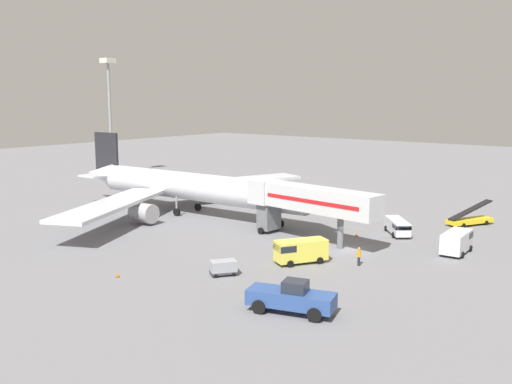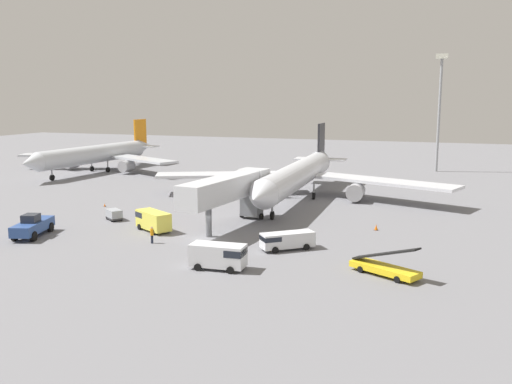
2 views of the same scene
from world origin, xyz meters
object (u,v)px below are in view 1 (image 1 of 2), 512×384
Objects in this scene: safety_cone_bravo at (118,275)px; safety_cone_charlie at (342,210)px; service_van_mid_left at (398,226)px; jet_bridge at (305,200)px; pushback_tug at (291,298)px; service_van_mid_center at (299,250)px; service_van_outer_left at (457,241)px; apron_light_mast at (109,94)px; airplane_at_gate at (189,187)px; safety_cone_alpha at (357,234)px; belt_loader_truck at (470,219)px; baggage_cart_rear_right at (223,267)px; ground_crew_worker_foreground at (359,256)px.

safety_cone_charlie reaches higher than safety_cone_bravo.
jet_bridge is at bearing 141.33° from service_van_mid_left.
service_van_mid_left is 11.22× the size of safety_cone_bravo.
pushback_tug is 1.30× the size of service_van_mid_center.
service_van_outer_left is (-3.83, -8.41, 0.27)m from service_van_mid_left.
apron_light_mast reaches higher than safety_cone_bravo.
safety_cone_alpha is at bearing -83.73° from airplane_at_gate.
pushback_tug is 1.08× the size of belt_loader_truck.
baggage_cart_rear_right is 32.99m from safety_cone_charlie.
airplane_at_gate is 39.79m from pushback_tug.
pushback_tug is 39.75m from safety_cone_charlie.
service_van_outer_left is 1.85× the size of baggage_cart_rear_right.
airplane_at_gate reaches higher than pushback_tug.
safety_cone_bravo is 0.68× the size of safety_cone_charlie.
service_van_mid_left reaches higher than baggage_cart_rear_right.
service_van_mid_center is at bearing -23.99° from baggage_cart_rear_right.
jet_bridge is 17.02m from service_van_outer_left.
ground_crew_worker_foreground is 2.61× the size of safety_cone_charlie.
jet_bridge reaches higher than service_van_mid_left.
service_van_outer_left reaches higher than ground_crew_worker_foreground.
service_van_outer_left is at bearing -38.33° from safety_cone_bravo.
baggage_cart_rear_right is at bearing -120.07° from apron_light_mast.
airplane_at_gate is 29.50m from service_van_mid_left.
service_van_mid_center is (-8.01, -4.69, -3.38)m from jet_bridge.
safety_cone_charlie is (32.47, 5.80, -0.42)m from baggage_cart_rear_right.
apron_light_mast is (29.48, 67.50, 15.73)m from service_van_mid_center.
ground_crew_worker_foreground is (10.48, -8.50, 0.21)m from baggage_cart_rear_right.
service_van_mid_center is 1.97× the size of baggage_cart_rear_right.
service_van_mid_center is 0.22× the size of apron_light_mast.
service_van_mid_center is (-10.74, -25.96, -2.49)m from airplane_at_gate.
safety_cone_bravo is (-14.10, 10.66, -1.09)m from service_van_mid_center.
apron_light_mast reaches higher than belt_loader_truck.
service_van_mid_left is at bearing -99.91° from apron_light_mast.
apron_light_mast is at bearing 71.13° from jet_bridge.
pushback_tug is 86.42m from apron_light_mast.
belt_loader_truck is 77.10m from apron_light_mast.
jet_bridge is 9.49× the size of ground_crew_worker_foreground.
baggage_cart_rear_right is at bearing 162.44° from belt_loader_truck.
airplane_at_gate is 47.45m from apron_light_mast.
airplane_at_gate reaches higher than service_van_mid_left.
jet_bridge is at bearing -108.87° from apron_light_mast.
apron_light_mast is at bearing 76.52° from safety_cone_alpha.
ground_crew_worker_foreground is 3.81× the size of safety_cone_bravo.
service_van_mid_left is 9.24m from service_van_outer_left.
belt_loader_truck is at bearing -31.13° from safety_cone_alpha.
service_van_mid_center is 9.90× the size of safety_cone_alpha.
airplane_at_gate is 32.18m from ground_crew_worker_foreground.
jet_bridge is 12.36m from service_van_mid_left.
service_van_mid_left is 0.22× the size of apron_light_mast.
belt_loader_truck is (17.16, -33.81, -3.06)m from airplane_at_gate.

